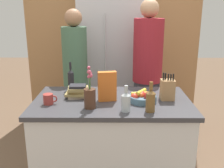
# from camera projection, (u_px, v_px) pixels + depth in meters

# --- Properties ---
(kitchen_island) EXTENTS (1.43, 0.82, 0.92)m
(kitchen_island) POSITION_uv_depth(u_px,v_px,m) (112.00, 144.00, 2.52)
(kitchen_island) COLOR silver
(kitchen_island) RESTS_ON ground_plane
(back_wall_wood) EXTENTS (2.63, 0.12, 2.60)m
(back_wall_wood) POSITION_uv_depth(u_px,v_px,m) (113.00, 37.00, 4.02)
(back_wall_wood) COLOR #AD7A4C
(back_wall_wood) RESTS_ON ground_plane
(refrigerator) EXTENTS (0.86, 0.62, 2.01)m
(refrigerator) POSITION_uv_depth(u_px,v_px,m) (110.00, 60.00, 3.76)
(refrigerator) COLOR #B7B7BC
(refrigerator) RESTS_ON ground_plane
(fruit_bowl) EXTENTS (0.25, 0.25, 0.11)m
(fruit_bowl) POSITION_uv_depth(u_px,v_px,m) (142.00, 97.00, 2.33)
(fruit_bowl) COLOR slate
(fruit_bowl) RESTS_ON kitchen_island
(knife_block) EXTENTS (0.12, 0.11, 0.26)m
(knife_block) POSITION_uv_depth(u_px,v_px,m) (167.00, 89.00, 2.38)
(knife_block) COLOR #A87A4C
(knife_block) RESTS_ON kitchen_island
(flower_vase) EXTENTS (0.10, 0.10, 0.36)m
(flower_vase) POSITION_uv_depth(u_px,v_px,m) (90.00, 96.00, 2.17)
(flower_vase) COLOR #4C2D1E
(flower_vase) RESTS_ON kitchen_island
(cereal_box) EXTENTS (0.17, 0.09, 0.27)m
(cereal_box) POSITION_uv_depth(u_px,v_px,m) (107.00, 86.00, 2.34)
(cereal_box) COLOR orange
(cereal_box) RESTS_ON kitchen_island
(coffee_mug) EXTENTS (0.12, 0.09, 0.09)m
(coffee_mug) POSITION_uv_depth(u_px,v_px,m) (49.00, 99.00, 2.28)
(coffee_mug) COLOR #99332D
(coffee_mug) RESTS_ON kitchen_island
(book_stack) EXTENTS (0.22, 0.16, 0.12)m
(book_stack) POSITION_uv_depth(u_px,v_px,m) (78.00, 91.00, 2.44)
(book_stack) COLOR #B7A88E
(book_stack) RESTS_ON kitchen_island
(bottle_oil) EXTENTS (0.08, 0.08, 0.22)m
(bottle_oil) POSITION_uv_depth(u_px,v_px,m) (126.00, 101.00, 2.11)
(bottle_oil) COLOR #B2BCC1
(bottle_oil) RESTS_ON kitchen_island
(bottle_vinegar) EXTENTS (0.08, 0.08, 0.25)m
(bottle_vinegar) POSITION_uv_depth(u_px,v_px,m) (151.00, 100.00, 2.10)
(bottle_vinegar) COLOR brown
(bottle_vinegar) RESTS_ON kitchen_island
(bottle_wine) EXTENTS (0.06, 0.06, 0.29)m
(bottle_wine) POSITION_uv_depth(u_px,v_px,m) (71.00, 79.00, 2.67)
(bottle_wine) COLOR black
(bottle_wine) RESTS_ON kitchen_island
(person_at_sink) EXTENTS (0.29, 0.29, 1.72)m
(person_at_sink) POSITION_uv_depth(u_px,v_px,m) (75.00, 72.00, 3.13)
(person_at_sink) COLOR #383842
(person_at_sink) RESTS_ON ground_plane
(person_in_blue) EXTENTS (0.35, 0.35, 1.83)m
(person_in_blue) POSITION_uv_depth(u_px,v_px,m) (147.00, 68.00, 3.12)
(person_in_blue) COLOR #383842
(person_in_blue) RESTS_ON ground_plane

